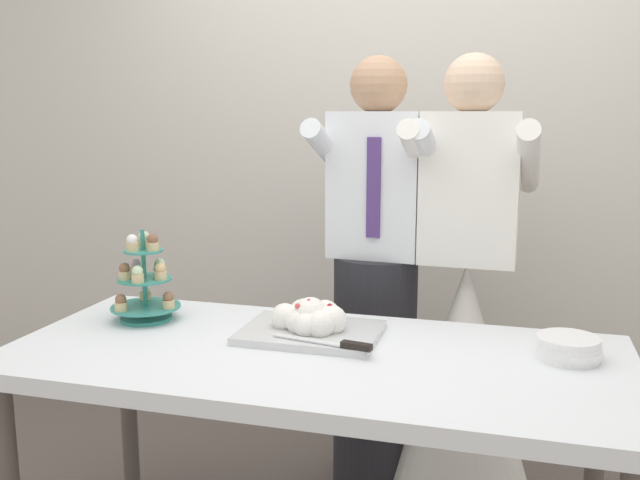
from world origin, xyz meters
TOP-DOWN VIEW (x-y plane):
  - rear_wall at (0.00, 1.45)m, footprint 5.20×0.10m
  - dessert_table at (0.00, 0.00)m, footprint 1.80×0.80m
  - cupcake_stand at (-0.63, 0.15)m, footprint 0.23×0.23m
  - main_cake_tray at (-0.04, 0.13)m, footprint 0.43×0.32m
  - plate_stack at (0.71, 0.13)m, footprint 0.18×0.18m
  - person_groom at (0.04, 0.70)m, footprint 0.49×0.52m
  - person_bride at (0.38, 0.67)m, footprint 0.56×0.56m

SIDE VIEW (x-z plane):
  - person_bride at x=0.38m, z-range -0.25..1.41m
  - dessert_table at x=0.00m, z-range 0.31..1.09m
  - person_groom at x=0.04m, z-range -0.08..1.58m
  - plate_stack at x=0.71m, z-range 0.78..0.84m
  - main_cake_tray at x=-0.04m, z-range 0.76..0.88m
  - cupcake_stand at x=-0.63m, z-range 0.74..1.05m
  - rear_wall at x=0.00m, z-range 0.00..2.90m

